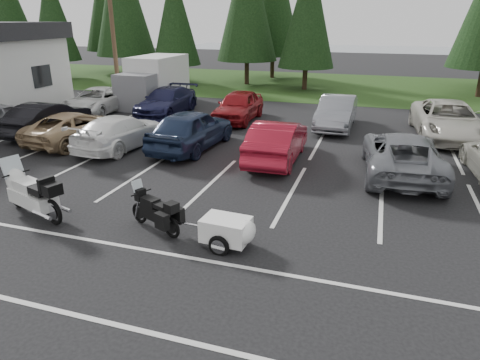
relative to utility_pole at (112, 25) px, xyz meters
name	(u,v)px	position (x,y,z in m)	size (l,w,h in m)	color
ground	(184,193)	(10.00, -12.00, -4.70)	(120.00, 120.00, 0.00)	black
grass_strip	(309,85)	(10.00, 12.00, -4.69)	(80.00, 16.00, 0.01)	#203811
lake_water	(373,56)	(14.00, 43.00, -4.70)	(70.00, 50.00, 0.02)	gray
utility_pole	(112,25)	(0.00, 0.00, 0.00)	(1.60, 0.26, 9.00)	#473321
box_truck	(151,82)	(2.00, 0.50, -3.25)	(2.40, 5.60, 2.90)	silver
stall_markings	(208,172)	(10.00, -10.00, -4.69)	(32.00, 16.00, 0.01)	silver
conifer_0	(7,5)	(-18.00, 10.50, 1.53)	(4.58, 4.58, 10.66)	#332316
conifer_1	(52,14)	(-12.00, 9.20, 0.69)	(3.96, 3.96, 9.22)	#332316
conifer_3	(175,16)	(-0.50, 9.40, 0.57)	(3.87, 3.87, 9.02)	#332316
conifer_5	(308,10)	(10.00, 9.60, 0.93)	(4.14, 4.14, 9.63)	#332316
car_near_0	(1,117)	(-1.56, -7.64, -3.99)	(1.66, 4.13, 1.41)	#A3A2A7
car_near_1	(48,118)	(0.96, -7.37, -3.94)	(1.60, 4.59, 1.51)	black
car_near_2	(75,127)	(3.00, -8.08, -4.03)	(2.21, 4.79, 1.33)	#9D805B
car_near_3	(121,132)	(5.41, -8.26, -4.01)	(1.94, 4.77, 1.38)	white
car_near_4	(191,129)	(8.27, -7.47, -3.86)	(1.98, 4.93, 1.68)	#1A2642
car_near_5	(277,141)	(12.00, -7.89, -3.93)	(1.63, 4.66, 1.54)	maroon
car_near_6	(402,154)	(16.47, -8.14, -3.95)	(2.48, 5.37, 1.49)	slate
car_far_0	(97,101)	(0.17, -2.50, -4.00)	(2.32, 5.03, 1.40)	white
car_far_1	(166,101)	(4.15, -1.69, -3.96)	(2.06, 5.07, 1.47)	#18193C
car_far_2	(238,106)	(8.50, -1.95, -3.91)	(1.85, 4.60, 1.57)	maroon
car_far_3	(336,112)	(13.59, -1.96, -3.93)	(1.63, 4.68, 1.54)	slate
car_far_4	(448,120)	(18.57, -2.28, -3.89)	(2.69, 5.84, 1.62)	beige
touring_motorcycle	(32,189)	(6.79, -14.76, -3.91)	(2.84, 0.87, 1.57)	silver
cargo_trailer	(226,232)	(12.38, -14.73, -4.33)	(1.61, 0.91, 0.75)	white
adventure_motorcycle	(154,208)	(10.36, -14.50, -4.07)	(2.05, 0.71, 1.25)	black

